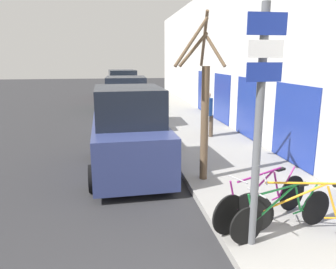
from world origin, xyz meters
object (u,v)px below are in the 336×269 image
bicycle_2 (263,200)px  street_tree (204,108)px  bicycle_1 (283,213)px  pedestrian_near (208,111)px  parked_car_0 (129,134)px  signpost (259,121)px  parked_car_2 (123,92)px  parked_car_3 (121,85)px  parked_car_1 (126,105)px  bicycle_0 (307,213)px

bicycle_2 → street_tree: 2.71m
bicycle_1 → pedestrian_near: pedestrian_near is taller
bicycle_1 → parked_car_0: bearing=14.7°
signpost → street_tree: 2.98m
parked_car_2 → bicycle_1: bearing=-85.0°
signpost → parked_car_2: size_ratio=0.80×
street_tree → bicycle_1: bearing=-76.9°
bicycle_1 → parked_car_0: 4.72m
parked_car_0 → street_tree: 2.31m
signpost → bicycle_2: size_ratio=1.68×
bicycle_1 → parked_car_2: (-2.20, 15.69, 0.55)m
parked_car_0 → parked_car_3: (0.24, 17.68, -0.06)m
parked_car_1 → signpost: bearing=-79.5°
signpost → parked_car_0: signpost is taller
bicycle_0 → bicycle_1: bicycle_0 is taller
parked_car_2 → bicycle_2: bearing=-85.3°
signpost → bicycle_0: bearing=3.1°
parked_car_1 → pedestrian_near: parked_car_1 is taller
signpost → parked_car_1: (-1.56, 10.11, -1.10)m
parked_car_2 → pedestrian_near: bearing=-74.4°
parked_car_3 → street_tree: size_ratio=1.16×
bicycle_0 → bicycle_2: bearing=56.7°
bicycle_2 → street_tree: street_tree is taller
street_tree → signpost: bearing=-89.8°
bicycle_1 → parked_car_3: 21.85m
signpost → bicycle_1: 1.75m
bicycle_2 → street_tree: size_ratio=0.55×
bicycle_0 → parked_car_1: size_ratio=0.56×
bicycle_0 → pedestrian_near: pedestrian_near is taller
bicycle_0 → parked_car_2: size_ratio=0.52×
parked_car_3 → parked_car_0: bearing=-94.6°
parked_car_0 → parked_car_1: 5.86m
parked_car_3 → street_tree: street_tree is taller
parked_car_3 → street_tree: bearing=-89.4°
parked_car_2 → parked_car_3: 6.05m
bicycle_0 → bicycle_2: bicycle_0 is taller
bicycle_1 → bicycle_2: (-0.14, 0.47, 0.04)m
bicycle_2 → parked_car_2: (-2.05, 15.22, 0.51)m
parked_car_2 → parked_car_3: size_ratio=0.99×
parked_car_2 → street_tree: 13.04m
bicycle_1 → parked_car_1: size_ratio=0.49×
bicycle_2 → street_tree: (-0.50, 2.30, 1.35)m
pedestrian_near → signpost: bearing=-91.5°
parked_car_1 → bicycle_1: bearing=-75.8°
bicycle_2 → pedestrian_near: bearing=-30.9°
parked_car_3 → street_tree: 19.05m
parked_car_0 → parked_car_2: bearing=87.2°
bicycle_1 → pedestrian_near: 7.12m
bicycle_1 → parked_car_3: size_ratio=0.45×
bicycle_0 → bicycle_1: (-0.34, 0.15, -0.04)m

